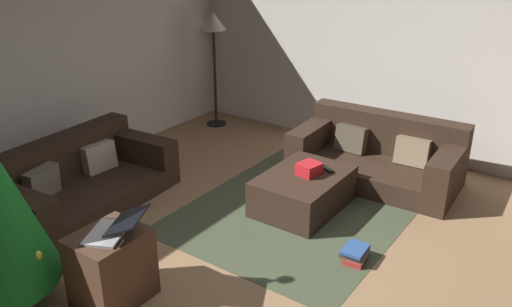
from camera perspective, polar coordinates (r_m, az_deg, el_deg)
ground_plane at (r=4.27m, az=0.93°, el=-13.35°), size 6.40×6.40×0.00m
rear_partition at (r=5.95m, az=-25.18°, el=8.85°), size 6.40×0.12×2.60m
corner_partition at (r=6.42m, az=17.32°, el=10.87°), size 0.12×6.40×2.60m
couch_left at (r=5.51m, az=-19.25°, el=-2.84°), size 1.89×1.10×0.66m
couch_right at (r=5.90m, az=13.43°, el=-0.27°), size 1.01×1.82×0.70m
ottoman at (r=5.17m, az=5.30°, el=-4.17°), size 1.00×0.71×0.37m
gift_box at (r=5.07m, az=5.94°, el=-1.70°), size 0.25×0.23×0.12m
tv_remote at (r=5.20m, az=7.96°, el=-1.72°), size 0.13×0.16×0.02m
side_table at (r=4.01m, az=-15.78°, el=-12.10°), size 0.52×0.44×0.57m
laptop at (r=3.81m, az=-15.47°, el=-8.02°), size 0.50×0.52×0.18m
book_stack at (r=4.47m, az=10.94°, el=-10.93°), size 0.25×0.24×0.13m
corner_lamp at (r=7.21m, az=-4.76°, el=13.54°), size 0.36×0.36×1.61m
area_rug at (r=5.25m, az=5.23°, el=-5.92°), size 2.60×2.00×0.01m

